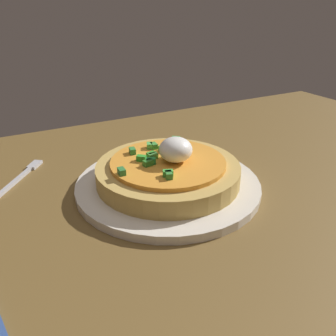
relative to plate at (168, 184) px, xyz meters
The scene contains 4 objects.
dining_table 10.27cm from the plate, 80.75° to the left, with size 129.66×87.05×2.28cm, color brown.
plate is the anchor object (origin of this frame).
pizza 2.30cm from the plate, 137.84° to the left, with size 20.18×20.18×6.60cm.
fork 22.60cm from the plate, 37.73° to the right, with size 7.89×10.07×0.50cm.
Camera 1 is at (18.68, 28.10, 26.51)cm, focal length 36.64 mm.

